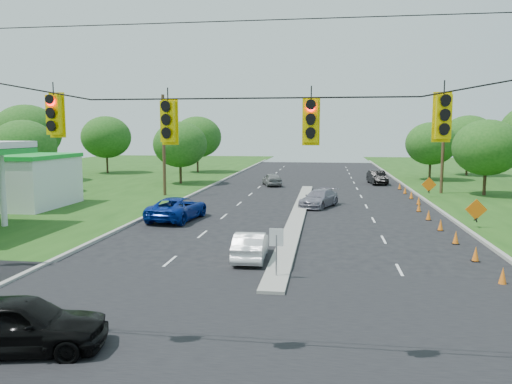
# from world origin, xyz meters

# --- Properties ---
(ground) EXTENTS (160.00, 160.00, 0.00)m
(ground) POSITION_xyz_m (0.00, 0.00, 0.00)
(ground) COLOR black
(ground) RESTS_ON ground
(cross_street) EXTENTS (160.00, 14.00, 0.02)m
(cross_street) POSITION_xyz_m (0.00, 0.00, 0.00)
(cross_street) COLOR black
(cross_street) RESTS_ON ground
(curb_left) EXTENTS (0.25, 110.00, 0.16)m
(curb_left) POSITION_xyz_m (-10.10, 30.00, 0.00)
(curb_left) COLOR gray
(curb_left) RESTS_ON ground
(curb_right) EXTENTS (0.25, 110.00, 0.16)m
(curb_right) POSITION_xyz_m (10.10, 30.00, 0.00)
(curb_right) COLOR gray
(curb_right) RESTS_ON ground
(median) EXTENTS (1.00, 34.00, 0.18)m
(median) POSITION_xyz_m (0.00, 21.00, 0.00)
(median) COLOR gray
(median) RESTS_ON ground
(median_sign) EXTENTS (0.55, 0.06, 2.05)m
(median_sign) POSITION_xyz_m (0.00, 6.00, 1.46)
(median_sign) COLOR gray
(median_sign) RESTS_ON ground
(signal_span) EXTENTS (25.60, 0.32, 9.00)m
(signal_span) POSITION_xyz_m (-0.05, -1.00, 4.97)
(signal_span) COLOR #422D1C
(signal_span) RESTS_ON ground
(utility_pole_far_left) EXTENTS (0.28, 0.28, 9.00)m
(utility_pole_far_left) POSITION_xyz_m (-12.50, 30.00, 4.50)
(utility_pole_far_left) COLOR #422D1C
(utility_pole_far_left) RESTS_ON ground
(utility_pole_far_right) EXTENTS (0.28, 0.28, 9.00)m
(utility_pole_far_right) POSITION_xyz_m (12.50, 35.00, 4.50)
(utility_pole_far_right) COLOR #422D1C
(utility_pole_far_right) RESTS_ON ground
(cone_1) EXTENTS (0.32, 0.32, 0.70)m
(cone_1) POSITION_xyz_m (8.58, 6.50, 0.35)
(cone_1) COLOR orange
(cone_1) RESTS_ON ground
(cone_2) EXTENTS (0.32, 0.32, 0.70)m
(cone_2) POSITION_xyz_m (8.58, 10.00, 0.35)
(cone_2) COLOR orange
(cone_2) RESTS_ON ground
(cone_3) EXTENTS (0.32, 0.32, 0.70)m
(cone_3) POSITION_xyz_m (8.58, 13.50, 0.35)
(cone_3) COLOR orange
(cone_3) RESTS_ON ground
(cone_4) EXTENTS (0.32, 0.32, 0.70)m
(cone_4) POSITION_xyz_m (8.58, 17.00, 0.35)
(cone_4) COLOR orange
(cone_4) RESTS_ON ground
(cone_5) EXTENTS (0.32, 0.32, 0.70)m
(cone_5) POSITION_xyz_m (8.58, 20.50, 0.35)
(cone_5) COLOR orange
(cone_5) RESTS_ON ground
(cone_6) EXTENTS (0.32, 0.32, 0.70)m
(cone_6) POSITION_xyz_m (8.58, 24.00, 0.35)
(cone_6) COLOR orange
(cone_6) RESTS_ON ground
(cone_7) EXTENTS (0.32, 0.32, 0.70)m
(cone_7) POSITION_xyz_m (9.18, 27.50, 0.35)
(cone_7) COLOR orange
(cone_7) RESTS_ON ground
(cone_8) EXTENTS (0.32, 0.32, 0.70)m
(cone_8) POSITION_xyz_m (9.18, 31.00, 0.35)
(cone_8) COLOR orange
(cone_8) RESTS_ON ground
(cone_9) EXTENTS (0.32, 0.32, 0.70)m
(cone_9) POSITION_xyz_m (9.18, 34.50, 0.35)
(cone_9) COLOR orange
(cone_9) RESTS_ON ground
(cone_10) EXTENTS (0.32, 0.32, 0.70)m
(cone_10) POSITION_xyz_m (9.18, 38.00, 0.35)
(cone_10) COLOR orange
(cone_10) RESTS_ON ground
(work_sign_1) EXTENTS (1.27, 0.58, 1.37)m
(work_sign_1) POSITION_xyz_m (10.80, 18.00, 1.09)
(work_sign_1) COLOR black
(work_sign_1) RESTS_ON ground
(work_sign_2) EXTENTS (1.27, 0.58, 1.37)m
(work_sign_2) POSITION_xyz_m (10.80, 32.00, 1.09)
(work_sign_2) COLOR black
(work_sign_2) RESTS_ON ground
(tree_2) EXTENTS (5.88, 5.88, 6.86)m
(tree_2) POSITION_xyz_m (-26.00, 30.00, 4.34)
(tree_2) COLOR black
(tree_2) RESTS_ON ground
(tree_3) EXTENTS (7.56, 7.56, 8.82)m
(tree_3) POSITION_xyz_m (-32.00, 40.00, 5.58)
(tree_3) COLOR black
(tree_3) RESTS_ON ground
(tree_4) EXTENTS (6.72, 6.72, 7.84)m
(tree_4) POSITION_xyz_m (-28.00, 52.00, 4.96)
(tree_4) COLOR black
(tree_4) RESTS_ON ground
(tree_5) EXTENTS (5.88, 5.88, 6.86)m
(tree_5) POSITION_xyz_m (-14.00, 40.00, 4.34)
(tree_5) COLOR black
(tree_5) RESTS_ON ground
(tree_6) EXTENTS (6.72, 6.72, 7.84)m
(tree_6) POSITION_xyz_m (-16.00, 55.00, 4.96)
(tree_6) COLOR black
(tree_6) RESTS_ON ground
(tree_9) EXTENTS (5.88, 5.88, 6.86)m
(tree_9) POSITION_xyz_m (16.00, 34.00, 4.34)
(tree_9) COLOR black
(tree_9) RESTS_ON ground
(tree_11) EXTENTS (6.72, 6.72, 7.84)m
(tree_11) POSITION_xyz_m (20.00, 55.00, 4.96)
(tree_11) COLOR black
(tree_11) RESTS_ON ground
(tree_12) EXTENTS (5.88, 5.88, 6.86)m
(tree_12) POSITION_xyz_m (14.00, 48.00, 4.34)
(tree_12) COLOR black
(tree_12) RESTS_ON ground
(black_sedan) EXTENTS (4.82, 2.73, 1.55)m
(black_sedan) POSITION_xyz_m (-6.06, -1.42, 0.77)
(black_sedan) COLOR black
(black_sedan) RESTS_ON ground
(white_sedan) EXTENTS (1.52, 3.94, 1.28)m
(white_sedan) POSITION_xyz_m (-1.47, 8.94, 0.64)
(white_sedan) COLOR white
(white_sedan) RESTS_ON ground
(blue_pickup) EXTENTS (3.16, 5.76, 1.53)m
(blue_pickup) POSITION_xyz_m (-7.75, 18.30, 0.76)
(blue_pickup) COLOR navy
(blue_pickup) RESTS_ON ground
(silver_car_far) EXTENTS (3.44, 4.94, 1.33)m
(silver_car_far) POSITION_xyz_m (1.36, 25.24, 0.66)
(silver_car_far) COLOR slate
(silver_car_far) RESTS_ON ground
(silver_car_oncoming) EXTENTS (2.75, 4.33, 1.37)m
(silver_car_oncoming) POSITION_xyz_m (-3.84, 39.63, 0.69)
(silver_car_oncoming) COLOR gray
(silver_car_oncoming) RESTS_ON ground
(dark_car_receding) EXTENTS (2.07, 4.64, 1.48)m
(dark_car_receding) POSITION_xyz_m (7.44, 42.87, 0.74)
(dark_car_receding) COLOR black
(dark_car_receding) RESTS_ON ground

